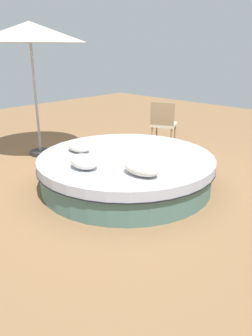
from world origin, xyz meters
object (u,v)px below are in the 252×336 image
Objects in this scene: round_bed at (126,171)px; patio_chair at (163,120)px; throw_pillow_2 at (141,168)px; patio_umbrella at (30,33)px; throw_pillow_1 at (84,162)px; throw_pillow_0 at (79,147)px.

patio_chair reaches higher than round_bed.
throw_pillow_2 is at bearing -81.89° from patio_chair.
throw_pillow_2 is 3.61m from patio_umbrella.
patio_chair is 3.24m from patio_umbrella.
patio_umbrella is (1.39, 2.32, 1.78)m from patio_chair.
throw_pillow_1 is at bearing 87.70° from round_bed.
round_bed is 6.11× the size of throw_pillow_1.
throw_pillow_0 is 0.17× the size of patio_umbrella.
throw_pillow_1 reaches higher than throw_pillow_2.
throw_pillow_1 reaches higher than throw_pillow_0.
throw_pillow_2 reaches higher than throw_pillow_0.
throw_pillow_1 is at bearing 146.49° from throw_pillow_0.
patio_umbrella is at bearing -7.54° from throw_pillow_2.
patio_umbrella is (1.73, -0.34, 1.76)m from throw_pillow_0.
throw_pillow_0 is at bearing 27.54° from round_bed.
throw_pillow_1 is 0.83× the size of throw_pillow_2.
throw_pillow_1 is 0.46× the size of patio_chair.
round_bed is at bearing -92.30° from throw_pillow_1.
throw_pillow_0 is at bearing 168.93° from patio_umbrella.
patio_chair is (1.75, -2.73, -0.05)m from throw_pillow_2.
patio_umbrella is at bearing -18.07° from throw_pillow_1.
round_bed is at bearing -179.32° from patio_umbrella.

